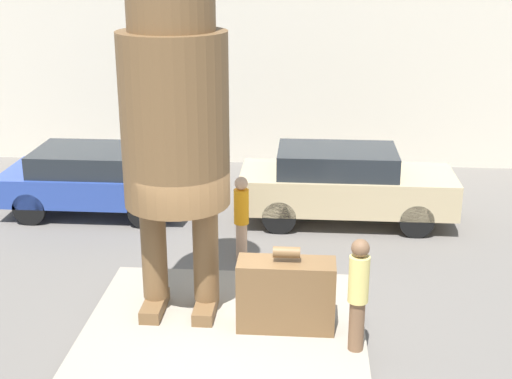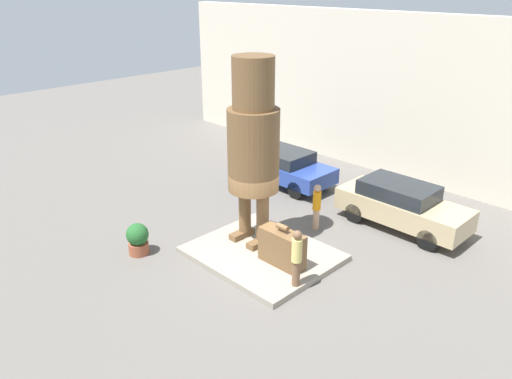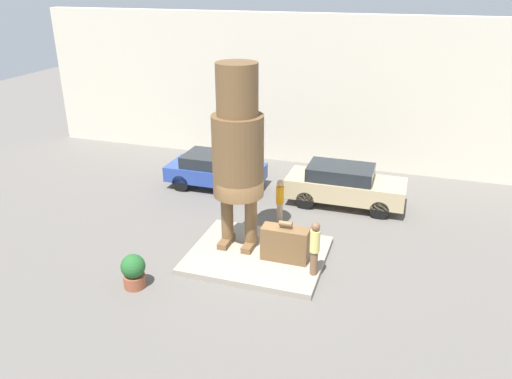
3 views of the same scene
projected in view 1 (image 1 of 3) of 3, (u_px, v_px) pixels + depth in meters
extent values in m
plane|color=#605B56|center=(226.00, 331.00, 11.09)|extent=(60.00, 60.00, 0.00)
cube|color=gray|center=(226.00, 326.00, 11.06)|extent=(4.27, 3.56, 0.19)
cube|color=beige|center=(266.00, 36.00, 18.82)|extent=(28.00, 0.60, 6.87)
cube|color=brown|center=(155.00, 305.00, 11.28)|extent=(0.31, 0.91, 0.20)
cube|color=brown|center=(206.00, 307.00, 11.22)|extent=(0.31, 0.91, 0.20)
cylinder|color=brown|center=(154.00, 250.00, 11.12)|extent=(0.40, 0.40, 1.60)
cylinder|color=brown|center=(206.00, 252.00, 11.06)|extent=(0.40, 0.40, 1.60)
cylinder|color=brown|center=(175.00, 120.00, 10.41)|extent=(1.60, 1.60, 2.57)
cube|color=brown|center=(286.00, 295.00, 10.67)|extent=(1.46, 0.56, 1.09)
cylinder|color=brown|center=(287.00, 252.00, 10.44)|extent=(0.40, 0.17, 0.17)
cylinder|color=brown|center=(356.00, 325.00, 10.13)|extent=(0.22, 0.22, 0.77)
cylinder|color=#DBC66B|center=(359.00, 279.00, 9.89)|extent=(0.29, 0.29, 0.68)
sphere|color=brown|center=(360.00, 248.00, 9.74)|extent=(0.26, 0.26, 0.26)
cube|color=#284293|center=(97.00, 184.00, 15.84)|extent=(4.03, 1.89, 0.63)
cube|color=#1E2328|center=(86.00, 159.00, 15.68)|extent=(2.22, 1.70, 0.48)
cylinder|color=black|center=(161.00, 186.00, 16.66)|extent=(0.71, 0.18, 0.71)
cylinder|color=black|center=(145.00, 212.00, 15.04)|extent=(0.71, 0.18, 0.71)
cylinder|color=black|center=(57.00, 183.00, 16.84)|extent=(0.71, 0.18, 0.71)
cylinder|color=black|center=(30.00, 209.00, 15.23)|extent=(0.71, 0.18, 0.71)
cube|color=tan|center=(347.00, 189.00, 15.28)|extent=(4.54, 1.75, 0.76)
cube|color=#1E2328|center=(337.00, 161.00, 15.09)|extent=(2.50, 1.58, 0.51)
cylinder|color=black|center=(407.00, 195.00, 16.04)|extent=(0.71, 0.18, 0.71)
cylinder|color=black|center=(417.00, 221.00, 14.56)|extent=(0.71, 0.18, 0.71)
cylinder|color=black|center=(282.00, 192.00, 16.25)|extent=(0.71, 0.18, 0.71)
cylinder|color=black|center=(279.00, 217.00, 14.77)|extent=(0.71, 0.18, 0.71)
cylinder|color=tan|center=(242.00, 241.00, 13.49)|extent=(0.22, 0.22, 0.75)
cylinder|color=orange|center=(241.00, 207.00, 13.26)|extent=(0.28, 0.28, 0.67)
sphere|color=tan|center=(241.00, 183.00, 13.12)|extent=(0.25, 0.25, 0.25)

